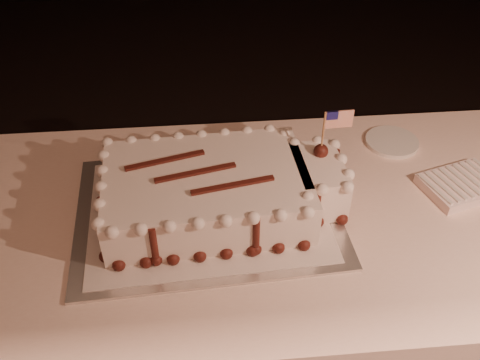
{
  "coord_description": "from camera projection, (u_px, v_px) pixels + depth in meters",
  "views": [
    {
      "loc": [
        -0.37,
        -0.34,
        1.65
      ],
      "look_at": [
        -0.28,
        0.61,
        0.85
      ],
      "focal_mm": 40.0,
      "sensor_mm": 36.0,
      "label": 1
    }
  ],
  "objects": [
    {
      "name": "sheet_cake",
      "position": [
        220.0,
        190.0,
        1.27
      ],
      "size": [
        0.6,
        0.37,
        0.24
      ],
      "color": "white",
      "rests_on": "doily"
    },
    {
      "name": "cake_board",
      "position": [
        207.0,
        211.0,
        1.31
      ],
      "size": [
        0.66,
        0.51,
        0.01
      ],
      "primitive_type": "cube",
      "rotation": [
        0.0,
        0.0,
        0.05
      ],
      "color": "silver",
      "rests_on": "banquet_table"
    },
    {
      "name": "doily",
      "position": [
        207.0,
        209.0,
        1.3
      ],
      "size": [
        0.59,
        0.46,
        0.0
      ],
      "primitive_type": "cube",
      "rotation": [
        0.0,
        0.0,
        0.05
      ],
      "color": "silver",
      "rests_on": "cake_board"
    },
    {
      "name": "napkin_stack",
      "position": [
        462.0,
        185.0,
        1.37
      ],
      "size": [
        0.22,
        0.19,
        0.03
      ],
      "color": "white",
      "rests_on": "banquet_table"
    },
    {
      "name": "banquet_table",
      "position": [
        337.0,
        301.0,
        1.56
      ],
      "size": [
        2.4,
        0.8,
        0.75
      ],
      "primitive_type": "cube",
      "color": "#FEDAC5",
      "rests_on": "ground"
    },
    {
      "name": "side_plate",
      "position": [
        392.0,
        142.0,
        1.52
      ],
      "size": [
        0.15,
        0.15,
        0.01
      ],
      "primitive_type": "cylinder",
      "color": "silver",
      "rests_on": "banquet_table"
    }
  ]
}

